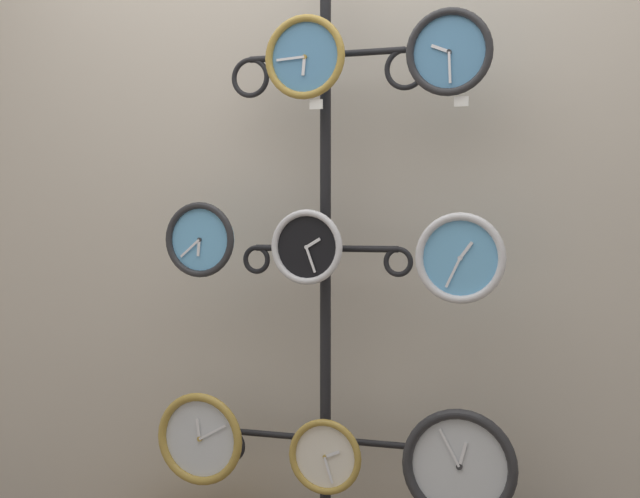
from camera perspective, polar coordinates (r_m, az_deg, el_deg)
The scene contains 12 objects.
shop_wall at distance 2.86m, azimuth 1.40°, elevation 5.13°, with size 4.40×0.04×2.80m.
display_stand at distance 2.78m, azimuth 0.35°, elevation -11.64°, with size 0.76×0.44×2.03m.
clock_top_center at distance 2.65m, azimuth -0.94°, elevation 12.17°, with size 0.25×0.04×0.25m.
clock_top_right at distance 2.56m, azimuth 8.30°, elevation 12.36°, with size 0.25×0.04×0.25m.
clock_middle_left at distance 2.75m, azimuth -7.66°, elevation 0.60°, with size 0.23×0.04×0.23m.
clock_middle_center at distance 2.62m, azimuth -0.81°, elevation 0.13°, with size 0.22×0.04×0.22m.
clock_middle_right at distance 2.49m, azimuth 8.99°, elevation -0.58°, with size 0.25×0.04×0.25m.
clock_bottom_left at distance 2.84m, azimuth -7.66°, elevation -11.93°, with size 0.29×0.04×0.29m.
clock_bottom_center at distance 2.70m, azimuth 0.36°, elevation -13.13°, with size 0.23×0.04×0.23m.
clock_bottom_right at distance 2.61m, azimuth 8.92°, elevation -13.57°, with size 0.33×0.04×0.33m.
price_tag_upper at distance 2.62m, azimuth -0.25°, elevation 9.25°, with size 0.04×0.00×0.03m.
price_tag_mid at distance 2.53m, azimuth 9.03°, elevation 9.32°, with size 0.04×0.00×0.03m.
Camera 1 is at (0.88, -2.15, 1.24)m, focal length 50.00 mm.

